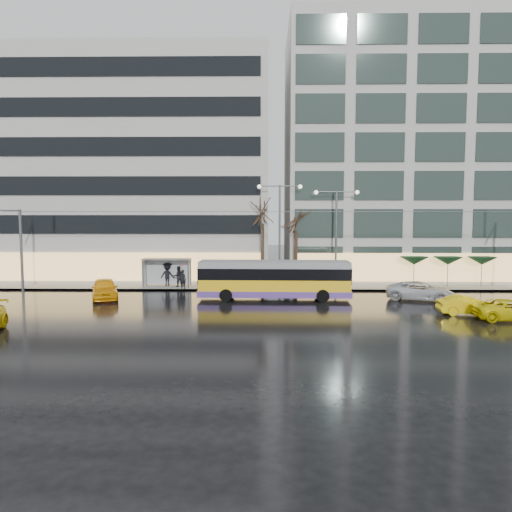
{
  "coord_description": "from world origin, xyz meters",
  "views": [
    {
      "loc": [
        0.62,
        -33.38,
        6.75
      ],
      "look_at": [
        0.01,
        5.0,
        3.38
      ],
      "focal_mm": 35.0,
      "sensor_mm": 36.0,
      "label": 1
    }
  ],
  "objects_px": {
    "trolleybus": "(274,281)",
    "street_lamp_near": "(280,221)",
    "bus_shelter": "(163,266)",
    "taxi_a": "(105,289)"
  },
  "relations": [
    {
      "from": "trolleybus",
      "to": "bus_shelter",
      "type": "relative_size",
      "value": 2.79
    },
    {
      "from": "street_lamp_near",
      "to": "taxi_a",
      "type": "height_order",
      "value": "street_lamp_near"
    },
    {
      "from": "street_lamp_near",
      "to": "bus_shelter",
      "type": "bearing_deg",
      "value": -179.37
    },
    {
      "from": "bus_shelter",
      "to": "taxi_a",
      "type": "relative_size",
      "value": 0.89
    },
    {
      "from": "trolleybus",
      "to": "taxi_a",
      "type": "relative_size",
      "value": 2.47
    },
    {
      "from": "trolleybus",
      "to": "street_lamp_near",
      "type": "distance_m",
      "value": 7.41
    },
    {
      "from": "bus_shelter",
      "to": "street_lamp_near",
      "type": "distance_m",
      "value": 11.14
    },
    {
      "from": "street_lamp_near",
      "to": "taxi_a",
      "type": "bearing_deg",
      "value": -156.98
    },
    {
      "from": "trolleybus",
      "to": "bus_shelter",
      "type": "height_order",
      "value": "trolleybus"
    },
    {
      "from": "trolleybus",
      "to": "street_lamp_near",
      "type": "height_order",
      "value": "street_lamp_near"
    }
  ]
}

